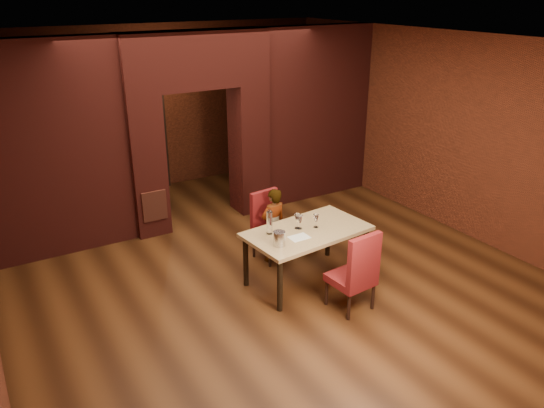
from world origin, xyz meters
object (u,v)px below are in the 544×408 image
(wine_bucket, at_px, (279,239))
(chair_far, at_px, (272,227))
(wine_glass_a, at_px, (297,221))
(wine_glass_c, at_px, (316,221))
(chair_near, at_px, (351,269))
(wine_glass_b, at_px, (300,222))
(water_bottle, at_px, (269,222))
(potted_plant, at_px, (307,236))
(person_seated, at_px, (273,225))
(dining_table, at_px, (306,255))

(wine_bucket, bearing_deg, chair_far, 63.58)
(wine_glass_a, bearing_deg, wine_glass_c, -22.83)
(chair_near, xyz_separation_m, wine_glass_b, (-0.17, 0.92, 0.33))
(chair_far, relative_size, water_bottle, 3.04)
(potted_plant, bearing_deg, wine_glass_b, -131.78)
(chair_near, distance_m, potted_plant, 1.70)
(wine_glass_b, height_order, wine_bucket, wine_glass_b)
(chair_far, height_order, person_seated, person_seated)
(wine_glass_b, relative_size, wine_glass_c, 1.02)
(wine_glass_a, xyz_separation_m, wine_glass_b, (0.02, -0.03, -0.01))
(wine_glass_c, distance_m, wine_bucket, 0.75)
(dining_table, bearing_deg, potted_plant, 49.17)
(person_seated, distance_m, wine_glass_a, 0.72)
(wine_glass_a, height_order, potted_plant, wine_glass_a)
(dining_table, distance_m, wine_bucket, 0.78)
(chair_far, bearing_deg, chair_near, -91.92)
(person_seated, height_order, wine_glass_c, person_seated)
(dining_table, height_order, chair_far, chair_far)
(dining_table, distance_m, person_seated, 0.78)
(wine_bucket, distance_m, water_bottle, 0.38)
(dining_table, bearing_deg, chair_far, 89.17)
(chair_far, distance_m, person_seated, 0.09)
(water_bottle, relative_size, potted_plant, 0.73)
(wine_bucket, height_order, water_bottle, water_bottle)
(wine_glass_b, relative_size, potted_plant, 0.42)
(person_seated, xyz_separation_m, wine_glass_b, (0.01, -0.67, 0.31))
(dining_table, xyz_separation_m, wine_bucket, (-0.57, -0.20, 0.49))
(wine_glass_b, distance_m, wine_bucket, 0.58)
(chair_near, height_order, wine_bucket, chair_near)
(chair_far, bearing_deg, potted_plant, -11.39)
(wine_glass_a, xyz_separation_m, wine_glass_c, (0.24, -0.10, -0.01))
(wine_glass_c, bearing_deg, wine_glass_b, 160.97)
(dining_table, bearing_deg, wine_glass_b, 124.48)
(chair_near, xyz_separation_m, water_bottle, (-0.60, 1.00, 0.41))
(wine_glass_c, bearing_deg, chair_near, -93.19)
(water_bottle, distance_m, potted_plant, 1.41)
(chair_far, bearing_deg, wine_glass_c, -82.86)
(chair_near, xyz_separation_m, wine_glass_c, (0.05, 0.85, 0.33))
(wine_bucket, distance_m, potted_plant, 1.62)
(person_seated, relative_size, wine_glass_b, 5.79)
(potted_plant, bearing_deg, water_bottle, -149.57)
(wine_glass_c, bearing_deg, wine_glass_a, 157.17)
(dining_table, xyz_separation_m, wine_glass_a, (-0.09, 0.11, 0.50))
(wine_glass_a, distance_m, potted_plant, 1.13)
(wine_glass_a, bearing_deg, dining_table, -49.99)
(dining_table, bearing_deg, wine_bucket, -165.60)
(wine_glass_a, height_order, wine_glass_c, wine_glass_a)
(person_seated, relative_size, wine_glass_c, 5.90)
(wine_glass_b, height_order, wine_glass_c, wine_glass_b)
(wine_glass_a, height_order, wine_bucket, wine_glass_a)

